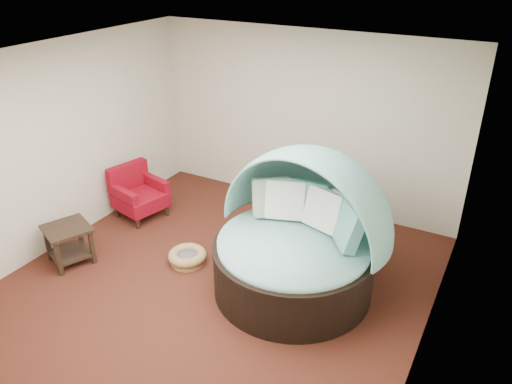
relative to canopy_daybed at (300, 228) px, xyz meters
The scene contains 10 objects.
floor 1.29m from the canopy_daybed, 156.99° to the right, with size 5.00×5.00×0.00m, color #4E2016.
wall_back 2.37m from the canopy_daybed, 113.06° to the left, with size 5.00×5.00×0.00m, color beige.
wall_front 3.07m from the canopy_daybed, 107.36° to the right, with size 5.00×5.00×0.00m, color beige.
wall_left 3.47m from the canopy_daybed, behind, with size 5.00×5.00×0.00m, color beige.
wall_right 1.74m from the canopy_daybed, 13.47° to the right, with size 5.00×5.00×0.00m, color beige.
ceiling 2.19m from the canopy_daybed, 156.99° to the right, with size 5.00×5.00×0.00m, color white.
canopy_daybed is the anchor object (origin of this frame).
pet_basket 1.70m from the canopy_daybed, 169.49° to the right, with size 0.57×0.57×0.18m.
red_armchair 3.02m from the canopy_daybed, behind, with size 0.84×0.84×0.82m.
side_table 3.11m from the canopy_daybed, 160.90° to the right, with size 0.73×0.73×0.54m.
Camera 1 is at (2.91, -4.37, 3.90)m, focal length 35.00 mm.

